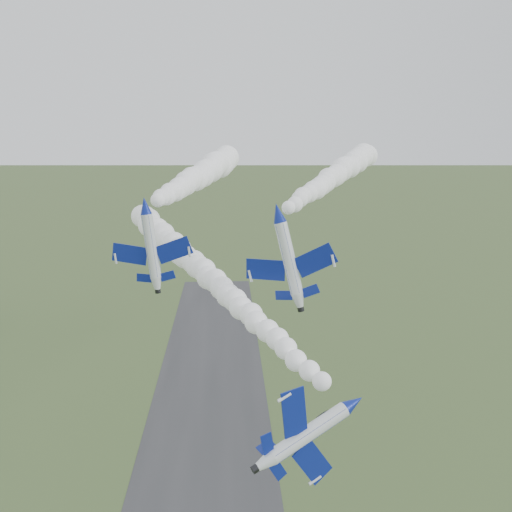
# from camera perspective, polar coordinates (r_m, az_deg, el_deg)

# --- Properties ---
(runway) EXTENTS (24.00, 260.00, 0.04)m
(runway) POSITION_cam_1_polar(r_m,az_deg,el_deg) (95.43, -5.26, -22.78)
(runway) COLOR #313234
(runway) RESTS_ON ground
(jet_lead) EXTENTS (5.94, 10.73, 8.71)m
(jet_lead) POSITION_cam_1_polar(r_m,az_deg,el_deg) (50.43, 9.82, -14.31)
(jet_lead) COLOR silver
(smoke_trail_jet_lead) EXTENTS (33.15, 67.12, 4.45)m
(smoke_trail_jet_lead) POSITION_cam_1_polar(r_m,az_deg,el_deg) (81.93, -5.66, -1.30)
(smoke_trail_jet_lead) COLOR white
(jet_pair_left) EXTENTS (9.78, 11.63, 2.92)m
(jet_pair_left) POSITION_cam_1_polar(r_m,az_deg,el_deg) (67.88, -11.06, 4.98)
(jet_pair_left) COLOR silver
(smoke_trail_jet_pair_left) EXTENTS (16.66, 69.19, 5.86)m
(smoke_trail_jet_pair_left) POSITION_cam_1_polar(r_m,az_deg,el_deg) (103.49, -5.45, 8.16)
(smoke_trail_jet_pair_left) COLOR white
(jet_pair_right) EXTENTS (11.18, 13.32, 4.09)m
(jet_pair_right) POSITION_cam_1_polar(r_m,az_deg,el_deg) (68.46, 2.19, 4.35)
(jet_pair_right) COLOR silver
(smoke_trail_jet_pair_right) EXTENTS (29.00, 70.93, 5.20)m
(smoke_trail_jet_pair_right) POSITION_cam_1_polar(r_m,az_deg,el_deg) (107.18, 8.28, 8.22)
(smoke_trail_jet_pair_right) COLOR white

